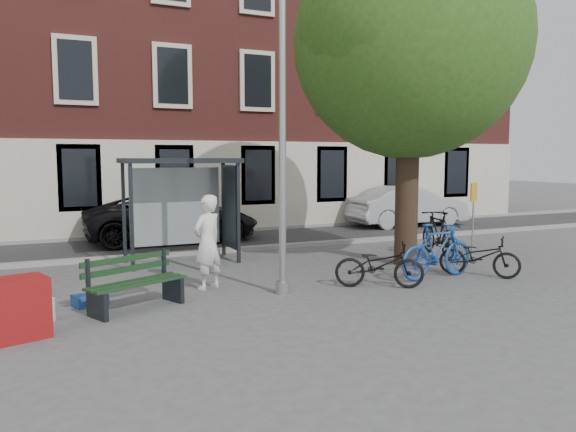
# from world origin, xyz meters

# --- Properties ---
(ground) EXTENTS (90.00, 90.00, 0.00)m
(ground) POSITION_xyz_m (0.00, 0.00, 0.00)
(ground) COLOR #4C4C4F
(ground) RESTS_ON ground
(road) EXTENTS (40.00, 4.00, 0.01)m
(road) POSITION_xyz_m (0.00, 7.00, 0.01)
(road) COLOR #28282B
(road) RESTS_ON ground
(curb_near) EXTENTS (40.00, 0.25, 0.12)m
(curb_near) POSITION_xyz_m (0.00, 5.00, 0.06)
(curb_near) COLOR gray
(curb_near) RESTS_ON ground
(curb_far) EXTENTS (40.00, 0.25, 0.12)m
(curb_far) POSITION_xyz_m (0.00, 9.00, 0.06)
(curb_far) COLOR gray
(curb_far) RESTS_ON ground
(building_row) EXTENTS (30.00, 8.00, 14.00)m
(building_row) POSITION_xyz_m (0.00, 13.00, 7.00)
(building_row) COLOR brown
(building_row) RESTS_ON ground
(lamppost) EXTENTS (0.28, 0.35, 6.11)m
(lamppost) POSITION_xyz_m (0.00, 0.00, 2.78)
(lamppost) COLOR #9EA0A3
(lamppost) RESTS_ON ground
(tree_right) EXTENTS (5.76, 5.60, 8.20)m
(tree_right) POSITION_xyz_m (4.01, 1.38, 5.62)
(tree_right) COLOR black
(tree_right) RESTS_ON ground
(bus_shelter) EXTENTS (2.85, 1.45, 2.62)m
(bus_shelter) POSITION_xyz_m (-0.61, 4.11, 1.92)
(bus_shelter) COLOR #1E2328
(bus_shelter) RESTS_ON ground
(painter) EXTENTS (0.83, 0.74, 1.91)m
(painter) POSITION_xyz_m (-1.20, 1.00, 0.95)
(painter) COLOR white
(painter) RESTS_ON ground
(bench) EXTENTS (1.85, 1.23, 0.92)m
(bench) POSITION_xyz_m (-2.79, 0.05, 0.42)
(bench) COLOR #1E2328
(bench) RESTS_ON ground
(bike_a) EXTENTS (1.87, 1.44, 0.94)m
(bike_a) POSITION_xyz_m (2.00, -0.34, 0.47)
(bike_a) COLOR black
(bike_a) RESTS_ON ground
(bike_b) EXTENTS (2.09, 0.79, 1.23)m
(bike_b) POSITION_xyz_m (3.65, -0.13, 0.61)
(bike_b) COLOR #1B4795
(bike_b) RESTS_ON ground
(bike_c) EXTENTS (1.59, 1.72, 0.91)m
(bike_c) POSITION_xyz_m (4.62, -0.37, 0.46)
(bike_c) COLOR black
(bike_c) RESTS_ON ground
(bike_d) EXTENTS (1.11, 2.14, 1.24)m
(bike_d) POSITION_xyz_m (5.43, 2.01, 0.62)
(bike_d) COLOR black
(bike_d) RESTS_ON ground
(car_dark) EXTENTS (5.44, 2.64, 1.49)m
(car_dark) POSITION_xyz_m (-0.40, 7.63, 0.75)
(car_dark) COLOR black
(car_dark) RESTS_ON ground
(car_silver) EXTENTS (4.71, 1.77, 1.54)m
(car_silver) POSITION_xyz_m (8.75, 7.83, 0.77)
(car_silver) COLOR #B4B6BD
(car_silver) RESTS_ON ground
(red_stand) EXTENTS (1.04, 0.84, 0.90)m
(red_stand) POSITION_xyz_m (-4.67, -0.89, 0.45)
(red_stand) COLOR maroon
(red_stand) RESTS_ON ground
(blue_crate) EXTENTS (0.64, 0.54, 0.20)m
(blue_crate) POSITION_xyz_m (-3.50, 0.64, 0.10)
(blue_crate) COLOR navy
(blue_crate) RESTS_ON ground
(bucket_a) EXTENTS (0.37, 0.37, 0.36)m
(bucket_a) POSITION_xyz_m (-4.49, -0.88, 0.18)
(bucket_a) COLOR silver
(bucket_a) RESTS_ON ground
(bucket_c) EXTENTS (0.37, 0.37, 0.36)m
(bucket_c) POSITION_xyz_m (-4.23, -0.06, 0.18)
(bucket_c) COLOR silver
(bucket_c) RESTS_ON ground
(notice_sign) EXTENTS (0.33, 0.17, 2.01)m
(notice_sign) POSITION_xyz_m (5.63, 0.96, 1.47)
(notice_sign) COLOR #9EA0A3
(notice_sign) RESTS_ON ground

